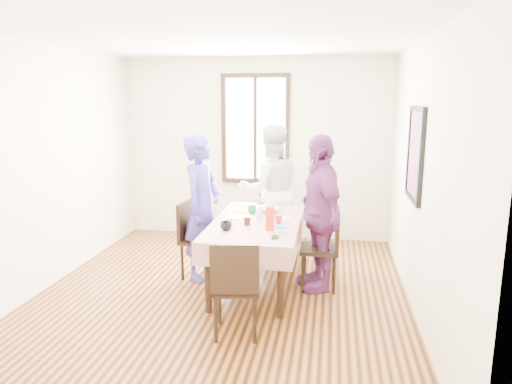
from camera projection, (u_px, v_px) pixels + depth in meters
ground at (222, 295)px, 5.05m from camera, size 4.50×4.50×0.00m
back_wall at (256, 149)px, 6.95m from camera, size 4.00×0.00×4.00m
right_wall at (421, 178)px, 4.45m from camera, size 0.00×4.50×4.50m
window_frame at (255, 129)px, 6.87m from camera, size 1.02×0.06×1.62m
window_pane at (256, 129)px, 6.88m from camera, size 0.90×0.02×1.50m
art_poster at (415, 154)px, 4.70m from camera, size 0.04×0.76×0.96m
dining_table at (257, 254)px, 5.25m from camera, size 0.84×1.65×0.75m
tablecloth at (257, 221)px, 5.17m from camera, size 0.96×1.77×0.01m
chair_left at (201, 240)px, 5.49m from camera, size 0.46×0.46×0.91m
chair_right at (319, 249)px, 5.17m from camera, size 0.42×0.42×0.91m
chair_far at (270, 221)px, 6.33m from camera, size 0.48×0.48×0.91m
chair_near at (236, 286)px, 4.14m from camera, size 0.48×0.48×0.91m
person_left at (201, 207)px, 5.41m from camera, size 0.52×0.69×1.70m
person_far at (270, 190)px, 6.22m from camera, size 1.04×0.93×1.77m
person_right at (319, 213)px, 5.09m from camera, size 0.76×1.10×1.74m
mug_black at (226, 226)px, 4.78m from camera, size 0.15×0.15×0.09m
mug_flag at (278, 220)px, 5.04m from camera, size 0.10×0.10×0.08m
mug_green at (252, 210)px, 5.50m from camera, size 0.12×0.12×0.08m
serving_bowl at (268, 210)px, 5.54m from camera, size 0.31×0.31×0.06m
juice_carton at (270, 218)px, 4.79m from camera, size 0.08×0.08×0.25m
butter_tub at (281, 230)px, 4.68m from camera, size 0.13×0.13×0.06m
jam_jar at (247, 221)px, 4.99m from camera, size 0.07×0.07×0.10m
drinking_glass at (229, 222)px, 4.94m from camera, size 0.07×0.07×0.10m
smartphone at (275, 237)px, 4.55m from camera, size 0.07×0.13×0.01m
flower_vase at (259, 213)px, 5.22m from camera, size 0.07×0.07×0.14m
plate_left at (235, 217)px, 5.30m from camera, size 0.20×0.20×0.01m
plate_right at (282, 218)px, 5.24m from camera, size 0.20×0.20×0.01m
plate_far at (264, 206)px, 5.81m from camera, size 0.20×0.20×0.01m
butter_lid at (281, 227)px, 4.67m from camera, size 0.12×0.12×0.01m
flower_bunch at (259, 203)px, 5.19m from camera, size 0.09×0.09×0.10m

